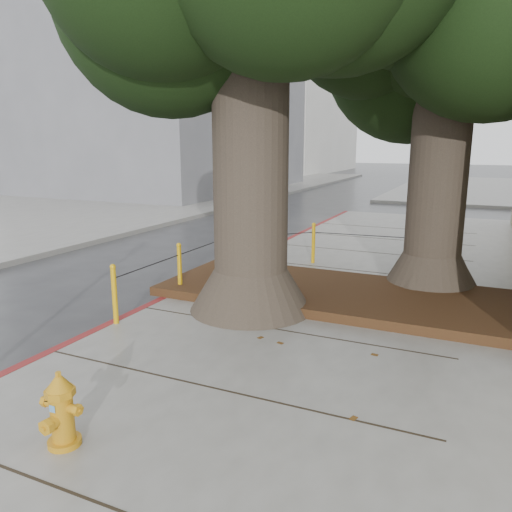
{
  "coord_description": "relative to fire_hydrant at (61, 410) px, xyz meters",
  "views": [
    {
      "loc": [
        3.12,
        -4.53,
        2.88
      ],
      "look_at": [
        -0.15,
        2.58,
        1.1
      ],
      "focal_mm": 35.0,
      "sensor_mm": 36.0,
      "label": 1
    }
  ],
  "objects": [
    {
      "name": "car_dark",
      "position": [
        -11.23,
        20.51,
        0.1
      ],
      "size": [
        1.8,
        4.24,
        1.22
      ],
      "primitive_type": "imported",
      "rotation": [
        0.0,
        0.0,
        -0.02
      ],
      "color": "black",
      "rests_on": "ground"
    },
    {
      "name": "building_far_grey",
      "position": [
        -14.79,
        23.53,
        5.49
      ],
      "size": [
        12.0,
        16.0,
        12.0
      ],
      "primitive_type": "cube",
      "color": "slate",
      "rests_on": "ground"
    },
    {
      "name": "bollard_ring",
      "position": [
        -0.66,
        5.91,
        0.16
      ],
      "size": [
        3.79,
        5.39,
        0.95
      ],
      "color": "#E7A90C",
      "rests_on": "sidewalk_main"
    },
    {
      "name": "planter_bed",
      "position": [
        1.11,
        5.43,
        -0.28
      ],
      "size": [
        6.4,
        2.6,
        0.16
      ],
      "primitive_type": "cube",
      "color": "black",
      "rests_on": "sidewalk_main"
    },
    {
      "name": "sidewalk_opposite",
      "position": [
        -13.79,
        11.53,
        -0.43
      ],
      "size": [
        14.0,
        60.0,
        0.15
      ],
      "primitive_type": "cube",
      "color": "slate",
      "rests_on": "ground"
    },
    {
      "name": "building_far_white",
      "position": [
        -16.79,
        46.53,
        6.99
      ],
      "size": [
        12.0,
        18.0,
        15.0
      ],
      "primitive_type": "cube",
      "color": "silver",
      "rests_on": "ground"
    },
    {
      "name": "tree_far",
      "position": [
        2.85,
        6.86,
        4.51
      ],
      "size": [
        4.5,
        3.8,
        7.17
      ],
      "color": "#4C3F33",
      "rests_on": "sidewalk_main"
    },
    {
      "name": "curb_red",
      "position": [
        -1.79,
        4.03,
        -0.43
      ],
      "size": [
        0.14,
        26.0,
        0.16
      ],
      "primitive_type": "cube",
      "color": "maroon",
      "rests_on": "ground"
    },
    {
      "name": "ground",
      "position": [
        0.21,
        1.53,
        -0.51
      ],
      "size": [
        140.0,
        140.0,
        0.0
      ],
      "primitive_type": "plane",
      "color": "#28282B",
      "rests_on": "ground"
    },
    {
      "name": "fire_hydrant",
      "position": [
        0.0,
        0.0,
        0.0
      ],
      "size": [
        0.38,
        0.33,
        0.73
      ],
      "rotation": [
        0.0,
        0.0,
        0.01
      ],
      "color": "orange",
      "rests_on": "sidewalk_main"
    }
  ]
}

